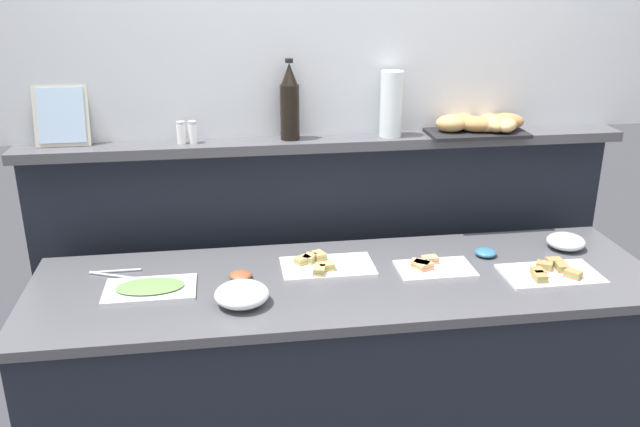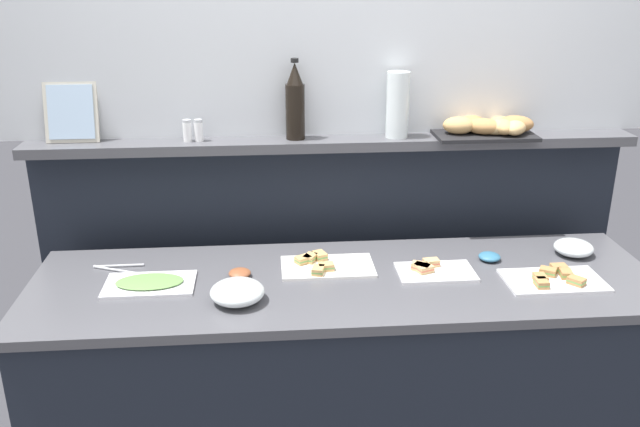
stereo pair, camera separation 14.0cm
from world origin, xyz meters
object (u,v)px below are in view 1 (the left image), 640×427
wine_bottle_dark (290,104)px  salt_shaker (181,133)px  sandwich_platter_side (431,267)px  condiment_bowl_cream (241,275)px  sandwich_platter_front (324,265)px  cold_cuts_platter (150,288)px  serving_tongs (113,273)px  pepper_shaker (193,132)px  water_carafe (391,104)px  glass_bowl_medium (242,295)px  condiment_bowl_red (486,252)px  bread_basket (481,124)px  glass_bowl_large (566,242)px  framed_picture (61,115)px  sandwich_platter_rear (551,273)px

wine_bottle_dark → salt_shaker: 0.44m
sandwich_platter_side → wine_bottle_dark: size_ratio=0.89×
wine_bottle_dark → sandwich_platter_side: bearing=-41.8°
condiment_bowl_cream → salt_shaker: bearing=116.7°
sandwich_platter_front → cold_cuts_platter: (-0.63, -0.09, -0.00)m
cold_cuts_platter → wine_bottle_dark: bearing=39.3°
sandwich_platter_front → serving_tongs: size_ratio=1.84×
wine_bottle_dark → sandwich_platter_front: bearing=-76.6°
serving_tongs → pepper_shaker: bearing=43.0°
sandwich_platter_front → water_carafe: 0.71m
glass_bowl_medium → condiment_bowl_red: bearing=15.0°
sandwich_platter_front → condiment_bowl_red: 0.64m
cold_cuts_platter → condiment_bowl_red: condiment_bowl_red is taller
cold_cuts_platter → glass_bowl_medium: size_ratio=1.72×
cold_cuts_platter → serving_tongs: 0.21m
pepper_shaker → bread_basket: bearing=-0.8°
condiment_bowl_cream → condiment_bowl_red: same height
bread_basket → glass_bowl_medium: bearing=-150.8°
sandwich_platter_front → glass_bowl_large: (0.98, 0.04, 0.02)m
serving_tongs → salt_shaker: (0.26, 0.29, 0.45)m
wine_bottle_dark → framed_picture: 0.87m
cold_cuts_platter → serving_tongs: cold_cuts_platter is taller
condiment_bowl_red → serving_tongs: condiment_bowl_red is taller
glass_bowl_large → sandwich_platter_front: bearing=-177.7°
glass_bowl_medium → condiment_bowl_cream: (0.00, 0.19, -0.02)m
glass_bowl_medium → serving_tongs: glass_bowl_medium is taller
wine_bottle_dark → pepper_shaker: bearing=-178.9°
pepper_shaker → framed_picture: 0.49m
sandwich_platter_front → bread_basket: bearing=25.0°
sandwich_platter_front → salt_shaker: bearing=146.0°
condiment_bowl_cream → bread_basket: 1.16m
sandwich_platter_front → wine_bottle_dark: wine_bottle_dark is taller
condiment_bowl_cream → bread_basket: size_ratio=0.20×
bread_basket → framed_picture: 1.65m
sandwich_platter_front → condiment_bowl_cream: sandwich_platter_front is taller
condiment_bowl_cream → bread_basket: bread_basket is taller
sandwich_platter_rear → cold_cuts_platter: size_ratio=1.11×
sandwich_platter_rear → water_carafe: size_ratio=1.34×
condiment_bowl_red → salt_shaker: size_ratio=0.95×
framed_picture → water_carafe: (1.27, -0.04, 0.01)m
sandwich_platter_rear → sandwich_platter_side: (-0.42, 0.11, -0.00)m
cold_cuts_platter → salt_shaker: 0.63m
glass_bowl_medium → wine_bottle_dark: size_ratio=0.58×
condiment_bowl_red → bread_basket: 0.53m
cold_cuts_platter → serving_tongs: (-0.15, 0.15, -0.00)m
sandwich_platter_side → salt_shaker: bearing=155.1°
sandwich_platter_rear → serving_tongs: 1.60m
condiment_bowl_red → water_carafe: water_carafe is taller
sandwich_platter_side → sandwich_platter_front: bearing=169.1°
glass_bowl_medium → wine_bottle_dark: (0.23, 0.59, 0.52)m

